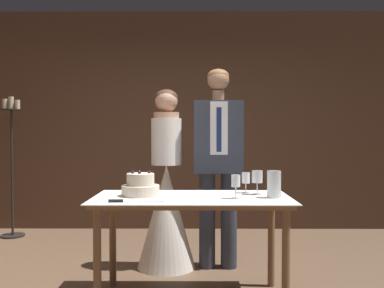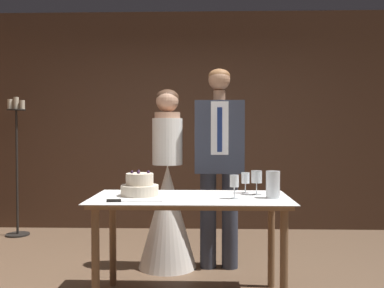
{
  "view_description": "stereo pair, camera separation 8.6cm",
  "coord_description": "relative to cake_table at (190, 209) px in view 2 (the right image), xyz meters",
  "views": [
    {
      "loc": [
        0.14,
        -3.1,
        1.26
      ],
      "look_at": [
        0.12,
        0.47,
        1.16
      ],
      "focal_mm": 40.0,
      "sensor_mm": 36.0,
      "label": 1
    },
    {
      "loc": [
        0.22,
        -3.1,
        1.26
      ],
      "look_at": [
        0.12,
        0.47,
        1.16
      ],
      "focal_mm": 40.0,
      "sensor_mm": 36.0,
      "label": 2
    }
  ],
  "objects": [
    {
      "name": "bride",
      "position": [
        -0.24,
        0.76,
        -0.07
      ],
      "size": [
        0.54,
        0.54,
        1.66
      ],
      "color": "white",
      "rests_on": "ground_plane"
    },
    {
      "name": "wine_glass_far",
      "position": [
        0.51,
        0.12,
        0.22
      ],
      "size": [
        0.08,
        0.08,
        0.19
      ],
      "color": "silver",
      "rests_on": "cake_table"
    },
    {
      "name": "groom",
      "position": [
        0.24,
        0.76,
        0.35
      ],
      "size": [
        0.45,
        0.25,
        1.84
      ],
      "color": "#333847",
      "rests_on": "ground_plane"
    },
    {
      "name": "cake_table",
      "position": [
        0.0,
        0.0,
        0.0
      ],
      "size": [
        1.48,
        0.74,
        0.78
      ],
      "color": "brown",
      "rests_on": "ground_plane"
    },
    {
      "name": "cake_knife",
      "position": [
        -0.46,
        -0.25,
        0.1
      ],
      "size": [
        0.39,
        0.05,
        0.02
      ],
      "rotation": [
        0.0,
        0.0,
        0.08
      ],
      "color": "silver",
      "rests_on": "cake_table"
    },
    {
      "name": "wine_glass_middle",
      "position": [
        0.43,
        0.2,
        0.2
      ],
      "size": [
        0.06,
        0.06,
        0.16
      ],
      "color": "silver",
      "rests_on": "cake_table"
    },
    {
      "name": "hurricane_candle",
      "position": [
        0.61,
        -0.04,
        0.19
      ],
      "size": [
        0.1,
        0.1,
        0.2
      ],
      "color": "silver",
      "rests_on": "cake_table"
    },
    {
      "name": "wine_glass_near",
      "position": [
        0.32,
        -0.08,
        0.21
      ],
      "size": [
        0.07,
        0.07,
        0.17
      ],
      "color": "silver",
      "rests_on": "cake_table"
    },
    {
      "name": "wall_back",
      "position": [
        -0.12,
        2.4,
        0.72
      ],
      "size": [
        5.43,
        0.12,
        2.81
      ],
      "primitive_type": "cube",
      "color": "#513828",
      "rests_on": "ground_plane"
    },
    {
      "name": "tiered_cake",
      "position": [
        -0.39,
        0.05,
        0.17
      ],
      "size": [
        0.29,
        0.29,
        0.19
      ],
      "color": "beige",
      "rests_on": "cake_table"
    },
    {
      "name": "candle_stand",
      "position": [
        -2.18,
        1.92,
        0.17
      ],
      "size": [
        0.28,
        0.28,
        1.68
      ],
      "color": "black",
      "rests_on": "ground_plane"
    }
  ]
}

